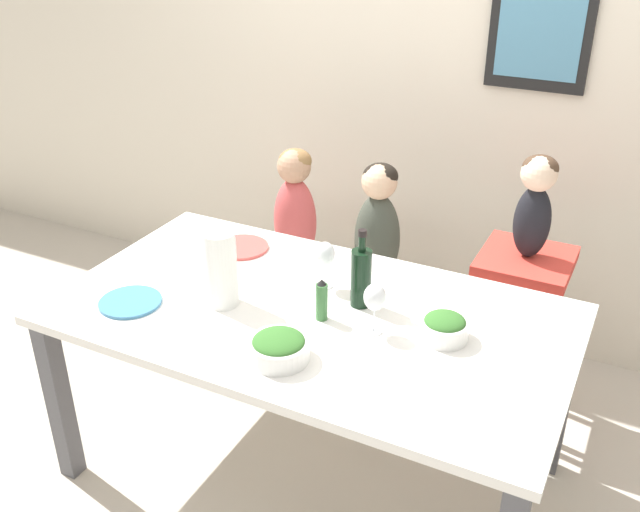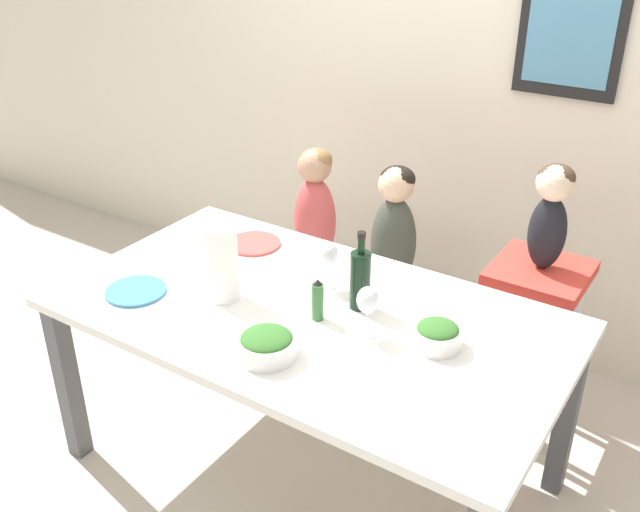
{
  "view_description": "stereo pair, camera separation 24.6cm",
  "coord_description": "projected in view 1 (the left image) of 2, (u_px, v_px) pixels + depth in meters",
  "views": [
    {
      "loc": [
        0.99,
        -1.88,
        2.06
      ],
      "look_at": [
        0.0,
        0.07,
        0.92
      ],
      "focal_mm": 40.0,
      "sensor_mm": 36.0,
      "label": 1
    },
    {
      "loc": [
        1.2,
        -1.75,
        2.06
      ],
      "look_at": [
        0.0,
        0.07,
        0.92
      ],
      "focal_mm": 40.0,
      "sensor_mm": 36.0,
      "label": 2
    }
  ],
  "objects": [
    {
      "name": "wine_glass_near",
      "position": [
        375.0,
        298.0,
        2.31
      ],
      "size": [
        0.07,
        0.07,
        0.18
      ],
      "color": "white",
      "rests_on": "dining_table"
    },
    {
      "name": "salad_bowl_large",
      "position": [
        279.0,
        347.0,
        2.22
      ],
      "size": [
        0.19,
        0.19,
        0.09
      ],
      "color": "white",
      "rests_on": "dining_table"
    },
    {
      "name": "chair_far_left",
      "position": [
        296.0,
        275.0,
        3.42
      ],
      "size": [
        0.42,
        0.44,
        0.47
      ],
      "color": "silver",
      "rests_on": "ground_plane"
    },
    {
      "name": "salad_bowl_small",
      "position": [
        444.0,
        327.0,
        2.32
      ],
      "size": [
        0.16,
        0.16,
        0.09
      ],
      "color": "white",
      "rests_on": "dining_table"
    },
    {
      "name": "person_baby_right",
      "position": [
        535.0,
        199.0,
        2.72
      ],
      "size": [
        0.14,
        0.14,
        0.42
      ],
      "color": "black",
      "rests_on": "chair_right_highchair"
    },
    {
      "name": "paper_towel_roll",
      "position": [
        221.0,
        269.0,
        2.47
      ],
      "size": [
        0.11,
        0.11,
        0.28
      ],
      "color": "white",
      "rests_on": "dining_table"
    },
    {
      "name": "person_child_left",
      "position": [
        295.0,
        205.0,
        3.25
      ],
      "size": [
        0.2,
        0.17,
        0.56
      ],
      "color": "#C64C4C",
      "rests_on": "chair_far_left"
    },
    {
      "name": "chair_far_center",
      "position": [
        375.0,
        294.0,
        3.26
      ],
      "size": [
        0.42,
        0.44,
        0.47
      ],
      "color": "silver",
      "rests_on": "ground_plane"
    },
    {
      "name": "wine_bottle",
      "position": [
        361.0,
        276.0,
        2.47
      ],
      "size": [
        0.07,
        0.07,
        0.29
      ],
      "color": "black",
      "rests_on": "dining_table"
    },
    {
      "name": "dining_table",
      "position": [
        311.0,
        331.0,
        2.53
      ],
      "size": [
        1.79,
        0.99,
        0.74
      ],
      "color": "white",
      "rests_on": "ground_plane"
    },
    {
      "name": "dinner_plate_front_left",
      "position": [
        130.0,
        302.0,
        2.53
      ],
      "size": [
        0.22,
        0.22,
        0.01
      ],
      "color": "teal",
      "rests_on": "dining_table"
    },
    {
      "name": "condiment_bottle_hot_sauce",
      "position": [
        322.0,
        300.0,
        2.41
      ],
      "size": [
        0.04,
        0.04,
        0.16
      ],
      "color": "#336633",
      "rests_on": "dining_table"
    },
    {
      "name": "chair_right_highchair",
      "position": [
        522.0,
        290.0,
        2.91
      ],
      "size": [
        0.36,
        0.37,
        0.75
      ],
      "color": "silver",
      "rests_on": "ground_plane"
    },
    {
      "name": "wall_back",
      "position": [
        442.0,
        61.0,
        3.23
      ],
      "size": [
        10.0,
        0.09,
        2.7
      ],
      "color": "beige",
      "rests_on": "ground_plane"
    },
    {
      "name": "person_child_center",
      "position": [
        378.0,
        223.0,
        3.09
      ],
      "size": [
        0.2,
        0.17,
        0.56
      ],
      "color": "#3D4238",
      "rests_on": "chair_far_center"
    },
    {
      "name": "dinner_plate_back_left",
      "position": [
        241.0,
        247.0,
        2.91
      ],
      "size": [
        0.22,
        0.22,
        0.01
      ],
      "color": "#D14C47",
      "rests_on": "dining_table"
    },
    {
      "name": "wine_glass_far",
      "position": [
        325.0,
        255.0,
        2.58
      ],
      "size": [
        0.07,
        0.07,
        0.18
      ],
      "color": "white",
      "rests_on": "dining_table"
    },
    {
      "name": "ground_plane",
      "position": [
        312.0,
        469.0,
        2.83
      ],
      "size": [
        14.0,
        14.0,
        0.0
      ],
      "primitive_type": "plane",
      "color": "#BCB2A3"
    }
  ]
}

